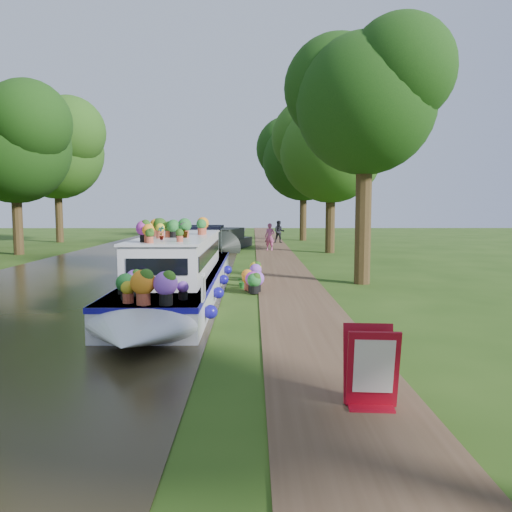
{
  "coord_description": "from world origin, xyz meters",
  "views": [
    {
      "loc": [
        -0.07,
        -14.53,
        2.72
      ],
      "look_at": [
        0.01,
        -0.13,
        1.3
      ],
      "focal_mm": 35.0,
      "sensor_mm": 36.0,
      "label": 1
    }
  ],
  "objects_px": {
    "pedestrian_dark": "(279,232)",
    "sandwich_board": "(371,371)",
    "second_boat": "(226,241)",
    "plant_boat": "(180,270)",
    "pedestrian_pink": "(270,237)"
  },
  "relations": [
    {
      "from": "pedestrian_dark",
      "to": "sandwich_board",
      "type": "bearing_deg",
      "value": -87.19
    },
    {
      "from": "second_boat",
      "to": "sandwich_board",
      "type": "bearing_deg",
      "value": -68.06
    },
    {
      "from": "plant_boat",
      "to": "pedestrian_pink",
      "type": "distance_m",
      "value": 16.59
    },
    {
      "from": "second_boat",
      "to": "sandwich_board",
      "type": "distance_m",
      "value": 25.63
    },
    {
      "from": "plant_boat",
      "to": "second_boat",
      "type": "height_order",
      "value": "plant_boat"
    },
    {
      "from": "plant_boat",
      "to": "sandwich_board",
      "type": "relative_size",
      "value": 12.41
    },
    {
      "from": "second_boat",
      "to": "pedestrian_pink",
      "type": "xyz_separation_m",
      "value": [
        2.8,
        -0.97,
        0.33
      ]
    },
    {
      "from": "sandwich_board",
      "to": "pedestrian_pink",
      "type": "xyz_separation_m",
      "value": [
        -0.55,
        24.44,
        0.35
      ]
    },
    {
      "from": "second_boat",
      "to": "pedestrian_dark",
      "type": "height_order",
      "value": "pedestrian_dark"
    },
    {
      "from": "sandwich_board",
      "to": "pedestrian_dark",
      "type": "distance_m",
      "value": 30.97
    },
    {
      "from": "plant_boat",
      "to": "pedestrian_dark",
      "type": "bearing_deg",
      "value": 79.68
    },
    {
      "from": "sandwich_board",
      "to": "pedestrian_dark",
      "type": "bearing_deg",
      "value": 93.82
    },
    {
      "from": "plant_boat",
      "to": "second_boat",
      "type": "xyz_separation_m",
      "value": [
        0.41,
        17.24,
        -0.31
      ]
    },
    {
      "from": "second_boat",
      "to": "pedestrian_pink",
      "type": "relative_size",
      "value": 4.29
    },
    {
      "from": "plant_boat",
      "to": "pedestrian_dark",
      "type": "relative_size",
      "value": 8.12
    }
  ]
}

